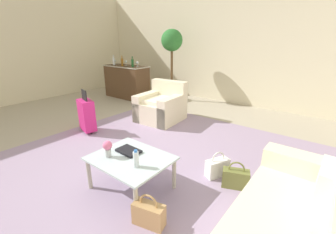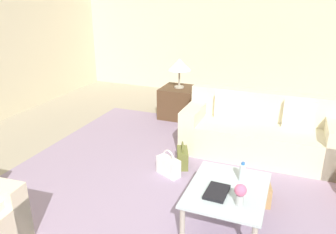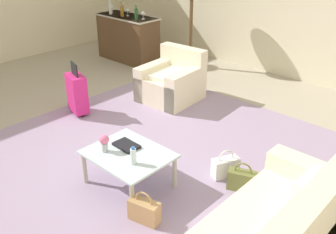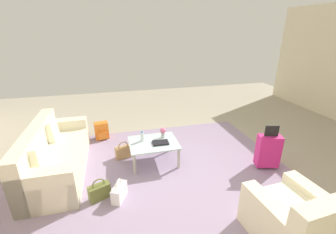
# 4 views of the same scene
# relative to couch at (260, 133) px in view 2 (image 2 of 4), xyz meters

# --- Properties ---
(wall_right) EXTENTS (0.12, 8.00, 3.10)m
(wall_right) POSITION_rel_couch_xyz_m (2.87, 0.60, 1.24)
(wall_right) COLOR beige
(wall_right) RESTS_ON ground
(area_rug) EXTENTS (5.20, 4.40, 0.01)m
(area_rug) POSITION_rel_couch_xyz_m (-1.59, 0.80, -0.31)
(area_rug) COLOR #9984A3
(area_rug) RESTS_ON ground
(couch) EXTENTS (0.85, 2.15, 0.88)m
(couch) POSITION_rel_couch_xyz_m (0.00, 0.00, 0.00)
(couch) COLOR beige
(couch) RESTS_ON ground
(coffee_table) EXTENTS (0.91, 0.74, 0.43)m
(coffee_table) POSITION_rel_couch_xyz_m (-1.79, 0.10, 0.06)
(coffee_table) COLOR silver
(coffee_table) RESTS_ON ground
(water_bottle) EXTENTS (0.06, 0.06, 0.20)m
(water_bottle) POSITION_rel_couch_xyz_m (-1.59, 0.00, 0.21)
(water_bottle) COLOR silver
(water_bottle) RESTS_ON coffee_table
(coffee_table_book) EXTENTS (0.30, 0.21, 0.03)m
(coffee_table_book) POSITION_rel_couch_xyz_m (-1.91, 0.18, 0.13)
(coffee_table_book) COLOR black
(coffee_table_book) RESTS_ON coffee_table
(flower_vase) EXTENTS (0.11, 0.11, 0.21)m
(flower_vase) POSITION_rel_couch_xyz_m (-2.01, -0.05, 0.24)
(flower_vase) COLOR #B2B7BC
(flower_vase) RESTS_ON coffee_table
(side_table) EXTENTS (0.64, 0.64, 0.57)m
(side_table) POSITION_rel_couch_xyz_m (1.01, 1.60, -0.02)
(side_table) COLOR #513823
(side_table) RESTS_ON ground
(table_lamp) EXTENTS (0.43, 0.43, 0.54)m
(table_lamp) POSITION_rel_couch_xyz_m (1.01, 1.60, 0.69)
(table_lamp) COLOR #ADA899
(table_lamp) RESTS_ON side_table
(handbag_white) EXTENTS (0.27, 0.35, 0.36)m
(handbag_white) POSITION_rel_couch_xyz_m (-1.08, 0.99, -0.18)
(handbag_white) COLOR white
(handbag_white) RESTS_ON ground
(handbag_tan) EXTENTS (0.34, 0.21, 0.36)m
(handbag_tan) POSITION_rel_couch_xyz_m (-1.23, -0.20, -0.18)
(handbag_tan) COLOR tan
(handbag_tan) RESTS_ON ground
(handbag_olive) EXTENTS (0.35, 0.25, 0.36)m
(handbag_olive) POSITION_rel_couch_xyz_m (-0.79, 0.90, -0.18)
(handbag_olive) COLOR olive
(handbag_olive) RESTS_ON ground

